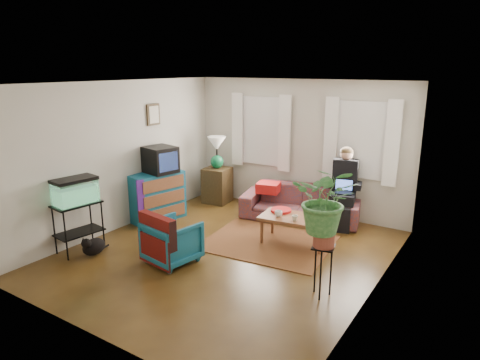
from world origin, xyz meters
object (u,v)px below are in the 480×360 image
Objects in this scene: side_table at (217,185)px; armchair at (172,239)px; dresser at (157,196)px; sofa at (300,198)px; coffee_table at (295,230)px; aquarium_stand at (79,227)px; plant_stand at (322,271)px.

side_table is 2.95m from armchair.
side_table is 0.74× the size of dresser.
sofa reaches higher than side_table.
aquarium_stand is at bearing -149.21° from coffee_table.
dresser is 2.75m from coffee_table.
coffee_table is at bearing 127.35° from plant_stand.
sofa reaches higher than aquarium_stand.
sofa is 2.82m from plant_stand.
coffee_table is (2.73, 2.08, -0.16)m from aquarium_stand.
armchair is at bearing -134.83° from coffee_table.
dresser is (-0.34, -1.49, 0.08)m from side_table.
plant_stand is at bearing -73.10° from sofa.
sofa is 2.72m from dresser.
dresser reaches higher than aquarium_stand.
coffee_table is at bearing -118.69° from armchair.
side_table is 0.67× the size of coffee_table.
dresser reaches higher than sofa.
plant_stand reaches higher than coffee_table.
plant_stand is (3.38, -2.45, -0.03)m from side_table.
aquarium_stand is 3.43m from coffee_table.
side_table is 2.64m from coffee_table.
plant_stand is at bearing -35.98° from side_table.
sofa is 3.10× the size of armchair.
aquarium_stand reaches higher than side_table.
armchair reaches higher than plant_stand.
sofa is 1.21m from coffee_table.
plant_stand is at bearing -59.24° from coffee_table.
coffee_table is (1.25, 1.58, -0.12)m from armchair.
dresser is at bearing -30.45° from armchair.
sofa is 1.95m from side_table.
armchair is (1.48, 0.50, -0.04)m from aquarium_stand.
aquarium_stand reaches higher than coffee_table.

